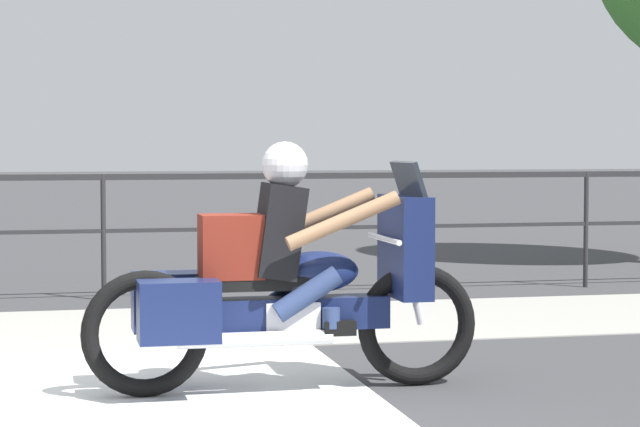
{
  "coord_description": "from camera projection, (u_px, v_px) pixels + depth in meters",
  "views": [
    {
      "loc": [
        -0.57,
        -7.03,
        1.56
      ],
      "look_at": [
        1.45,
        2.04,
        1.02
      ],
      "focal_mm": 70.0,
      "sensor_mm": 36.0,
      "label": 1
    }
  ],
  "objects": [
    {
      "name": "crosswalk_band",
      "position": [
        84.0,
        427.0,
        6.79
      ],
      "size": [
        3.59,
        6.0,
        0.01
      ],
      "primitive_type": "cube",
      "color": "silver",
      "rests_on": "ground"
    },
    {
      "name": "motorcycle",
      "position": [
        283.0,
        281.0,
        7.75
      ],
      "size": [
        2.5,
        0.76,
        1.56
      ],
      "rotation": [
        0.0,
        0.0,
        0.07
      ],
      "color": "black",
      "rests_on": "ground"
    },
    {
      "name": "ground_plane",
      "position": [
        149.0,
        417.0,
        7.06
      ],
      "size": [
        120.0,
        120.0,
        0.0
      ],
      "primitive_type": "plane",
      "color": "#38383A"
    },
    {
      "name": "fence_railing",
      "position": [
        103.0,
        201.0,
        12.21
      ],
      "size": [
        36.0,
        0.05,
        1.24
      ],
      "color": "#232326",
      "rests_on": "ground"
    },
    {
      "name": "sidewalk_band",
      "position": [
        115.0,
        328.0,
        10.38
      ],
      "size": [
        44.0,
        2.4,
        0.01
      ],
      "primitive_type": "cube",
      "color": "#99968E",
      "rests_on": "ground"
    }
  ]
}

